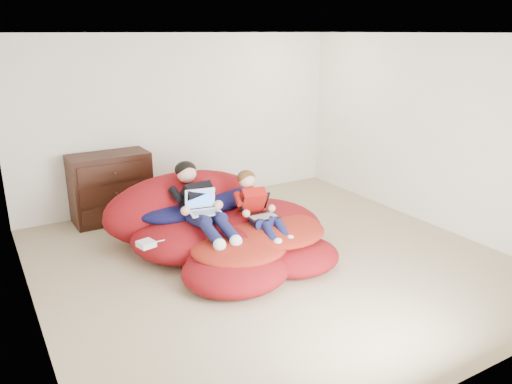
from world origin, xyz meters
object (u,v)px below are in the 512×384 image
Objects in this scene: older_boy at (198,200)px; laptop_black at (259,210)px; younger_boy at (257,205)px; dresser at (111,187)px; beanbag_pile at (223,228)px; laptop_white at (203,206)px.

older_boy is 3.35× the size of laptop_black.
younger_boy reaches higher than laptop_black.
beanbag_pile is at bearing -62.25° from dresser.
dresser is 0.84× the size of older_boy.
dresser is 2.33m from laptop_black.
dresser is at bearing 120.78° from younger_boy.
laptop_white reaches higher than laptop_black.
beanbag_pile is 0.54m from laptop_black.
younger_boy is at bearing 90.00° from laptop_black.
laptop_white is at bearing -90.00° from older_boy.
younger_boy is 0.07m from laptop_black.
older_boy reaches higher than laptop_white.
dresser is at bearing 109.49° from older_boy.
laptop_white is 1.01× the size of laptop_black.
older_boy is (0.58, -1.65, 0.20)m from dresser.
beanbag_pile reaches higher than laptop_white.
beanbag_pile is 6.73× the size of laptop_black.
older_boy is 3.31× the size of laptop_white.
older_boy reaches higher than beanbag_pile.
older_boy is at bearing 151.36° from younger_boy.
older_boy is at bearing 148.19° from laptop_black.
laptop_black is (0.30, -0.35, 0.28)m from beanbag_pile.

